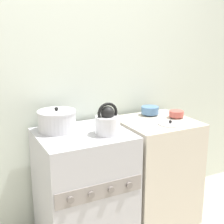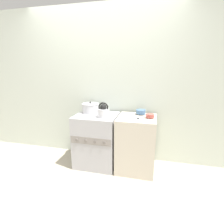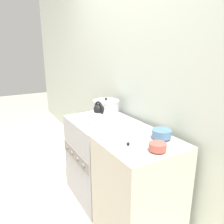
{
  "view_description": "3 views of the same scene",
  "coord_description": "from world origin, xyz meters",
  "px_view_note": "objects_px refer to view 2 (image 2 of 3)",
  "views": [
    {
      "loc": [
        -0.76,
        -1.66,
        1.52
      ],
      "look_at": [
        0.23,
        0.29,
        0.95
      ],
      "focal_mm": 50.0,
      "sensor_mm": 36.0,
      "label": 1
    },
    {
      "loc": [
        0.86,
        -2.18,
        1.55
      ],
      "look_at": [
        0.26,
        0.25,
        0.9
      ],
      "focal_mm": 28.0,
      "sensor_mm": 36.0,
      "label": 2
    },
    {
      "loc": [
        1.79,
        -0.65,
        1.49
      ],
      "look_at": [
        0.2,
        0.29,
        0.95
      ],
      "focal_mm": 35.0,
      "sensor_mm": 36.0,
      "label": 3
    }
  ],
  "objects_px": {
    "enamel_bowl": "(141,112)",
    "loose_pot_lid": "(138,119)",
    "stove": "(97,140)",
    "kettle": "(104,112)",
    "cooking_pot": "(90,108)",
    "small_ceramic_bowl": "(150,116)"
  },
  "relations": [
    {
      "from": "loose_pot_lid",
      "to": "cooking_pot",
      "type": "bearing_deg",
      "value": 161.63
    },
    {
      "from": "stove",
      "to": "kettle",
      "type": "bearing_deg",
      "value": -34.99
    },
    {
      "from": "cooking_pot",
      "to": "small_ceramic_bowl",
      "type": "distance_m",
      "value": 0.96
    },
    {
      "from": "loose_pot_lid",
      "to": "stove",
      "type": "bearing_deg",
      "value": 168.08
    },
    {
      "from": "kettle",
      "to": "enamel_bowl",
      "type": "xyz_separation_m",
      "value": [
        0.52,
        0.26,
        -0.04
      ]
    },
    {
      "from": "loose_pot_lid",
      "to": "kettle",
      "type": "bearing_deg",
      "value": 175.97
    },
    {
      "from": "enamel_bowl",
      "to": "loose_pot_lid",
      "type": "distance_m",
      "value": 0.3
    },
    {
      "from": "kettle",
      "to": "small_ceramic_bowl",
      "type": "bearing_deg",
      "value": 7.86
    },
    {
      "from": "cooking_pot",
      "to": "loose_pot_lid",
      "type": "bearing_deg",
      "value": -18.37
    },
    {
      "from": "cooking_pot",
      "to": "loose_pot_lid",
      "type": "xyz_separation_m",
      "value": [
        0.8,
        -0.27,
        -0.06
      ]
    },
    {
      "from": "small_ceramic_bowl",
      "to": "kettle",
      "type": "bearing_deg",
      "value": -172.14
    },
    {
      "from": "cooking_pot",
      "to": "loose_pot_lid",
      "type": "height_order",
      "value": "cooking_pot"
    },
    {
      "from": "stove",
      "to": "kettle",
      "type": "distance_m",
      "value": 0.53
    },
    {
      "from": "stove",
      "to": "enamel_bowl",
      "type": "relative_size",
      "value": 5.74
    },
    {
      "from": "cooking_pot",
      "to": "loose_pot_lid",
      "type": "relative_size",
      "value": 1.51
    },
    {
      "from": "enamel_bowl",
      "to": "kettle",
      "type": "bearing_deg",
      "value": -153.58
    },
    {
      "from": "enamel_bowl",
      "to": "loose_pot_lid",
      "type": "relative_size",
      "value": 0.79
    },
    {
      "from": "kettle",
      "to": "loose_pot_lid",
      "type": "bearing_deg",
      "value": -4.03
    },
    {
      "from": "stove",
      "to": "small_ceramic_bowl",
      "type": "bearing_deg",
      "value": -0.75
    },
    {
      "from": "kettle",
      "to": "cooking_pot",
      "type": "xyz_separation_m",
      "value": [
        -0.29,
        0.23,
        -0.01
      ]
    },
    {
      "from": "cooking_pot",
      "to": "stove",
      "type": "bearing_deg",
      "value": -41.35
    },
    {
      "from": "stove",
      "to": "cooking_pot",
      "type": "bearing_deg",
      "value": 138.65
    }
  ]
}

